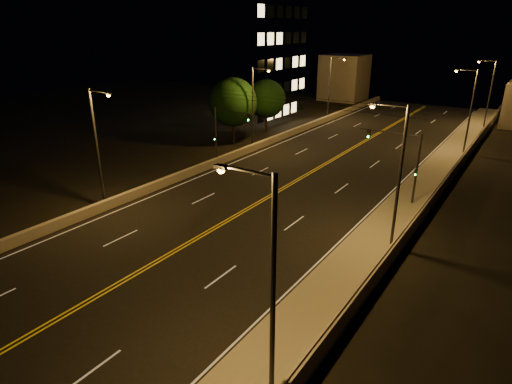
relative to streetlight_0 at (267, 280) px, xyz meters
The scene contains 22 objects.
ground 13.56m from the streetlight_0, 158.77° to the right, with size 160.00×160.00×0.00m, color black.
road 20.11m from the streetlight_0, 126.62° to the left, with size 18.00×120.00×0.02m, color black.
sidewalk 16.45m from the streetlight_0, 92.71° to the left, with size 3.60×120.00×0.30m, color gray.
curb 16.66m from the streetlight_0, 99.52° to the left, with size 0.14×120.00×0.15m, color gray.
parapet_wall 16.25m from the streetlight_0, 86.62° to the left, with size 0.30×120.00×1.00m, color #A39887.
jersey_barrier 26.69m from the streetlight_0, 143.66° to the left, with size 0.45×120.00×0.81m, color #A39887.
distant_building_left 77.31m from the streetlight_0, 110.87° to the left, with size 8.00×8.00×8.80m, color gray.
parapet_rail 16.11m from the streetlight_0, 86.62° to the left, with size 0.06×0.06×120.00m, color black.
lane_markings 20.05m from the streetlight_0, 126.75° to the left, with size 17.32×116.00×0.00m.
streetlight_0 is the anchor object (origin of this frame).
streetlight_1 15.29m from the streetlight_0, 90.00° to the left, with size 2.55×0.28×9.65m.
streetlight_2 42.41m from the streetlight_0, 90.00° to the left, with size 2.55×0.28×9.65m.
streetlight_3 58.87m from the streetlight_0, 90.00° to the left, with size 2.55×0.28×9.65m.
streetlight_4 23.33m from the streetlight_0, 156.97° to the left, with size 2.55×0.28×9.65m.
streetlight_5 37.72m from the streetlight_0, 124.69° to the left, with size 2.55×0.28×9.65m.
streetlight_6 56.68m from the streetlight_0, 112.26° to the left, with size 2.55×0.28×9.65m.
traffic_signal_right 23.56m from the streetlight_0, 93.74° to the left, with size 5.11×0.31×6.14m.
traffic_signal_left 31.09m from the streetlight_0, 130.93° to the left, with size 5.11×0.31×6.14m.
overhead_wires 27.61m from the streetlight_0, 114.75° to the left, with size 22.00×0.03×0.83m.
building_tower 59.72m from the streetlight_0, 130.02° to the left, with size 24.00×15.00×29.51m.
tree_0 40.75m from the streetlight_0, 128.43° to the left, with size 6.05×6.05×8.20m.
tree_1 47.20m from the streetlight_0, 122.56° to the left, with size 5.33×5.33×7.22m.
Camera 1 is at (18.49, -6.60, 13.99)m, focal length 30.00 mm.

